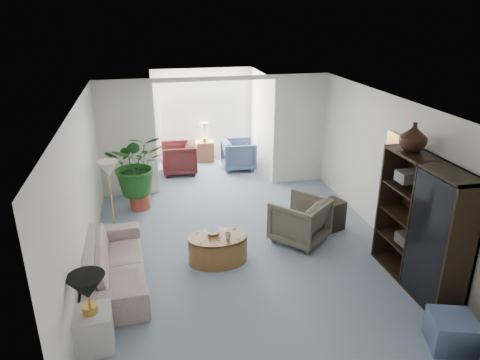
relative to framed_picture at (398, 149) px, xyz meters
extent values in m
plane|color=gray|center=(-2.46, 0.10, -1.70)|extent=(6.00, 6.00, 0.00)
plane|color=gray|center=(-2.46, 4.20, -1.70)|extent=(2.60, 2.60, 0.00)
cube|color=white|center=(-4.36, 3.10, -0.45)|extent=(1.20, 0.12, 2.50)
cube|color=white|center=(-0.56, 3.10, -0.45)|extent=(1.20, 0.12, 2.50)
cube|color=white|center=(-2.46, 3.10, 0.75)|extent=(2.60, 0.12, 0.10)
cube|color=white|center=(-2.46, 5.28, -0.30)|extent=(2.20, 0.02, 1.50)
cube|color=white|center=(-2.46, 5.25, -0.30)|extent=(2.20, 0.02, 1.50)
cube|color=#B2A88F|center=(0.00, 0.00, 0.00)|extent=(0.04, 0.50, 0.40)
imported|color=#BAB09D|center=(-4.56, -0.25, -1.39)|extent=(0.97, 2.20, 0.63)
cube|color=beige|center=(-4.76, -1.60, -1.45)|extent=(0.48, 0.48, 0.50)
cone|color=black|center=(-4.76, -1.60, -0.85)|extent=(0.44, 0.44, 0.30)
cone|color=beige|center=(-4.64, 1.33, -0.45)|extent=(0.36, 0.36, 0.28)
cylinder|color=brown|center=(-2.98, 0.00, -1.47)|extent=(1.18, 1.18, 0.45)
imported|color=silver|center=(-3.03, 0.10, -1.22)|extent=(0.28, 0.28, 0.06)
imported|color=beige|center=(-2.83, -0.10, -1.20)|extent=(0.13, 0.13, 0.10)
imported|color=#696253|center=(-1.47, 0.37, -1.31)|extent=(1.20, 1.20, 0.78)
cube|color=black|center=(-0.77, 0.67, -1.42)|extent=(0.56, 0.51, 0.55)
cube|color=black|center=(-0.23, -1.20, -0.75)|extent=(0.46, 1.71, 1.91)
imported|color=black|center=(-0.23, -0.70, 0.41)|extent=(0.40, 0.40, 0.41)
cube|color=slate|center=(-0.56, -2.50, -1.50)|extent=(0.64, 0.64, 0.40)
cylinder|color=#AD4232|center=(-4.18, 2.34, -1.54)|extent=(0.40, 0.40, 0.32)
imported|color=#1F561D|center=(-4.18, 2.34, -0.74)|extent=(1.15, 1.00, 1.28)
imported|color=slate|center=(-1.72, 4.26, -1.33)|extent=(0.83, 0.81, 0.74)
imported|color=#571D24|center=(-3.22, 4.26, -1.32)|extent=(0.86, 0.83, 0.76)
cube|color=brown|center=(-2.47, 5.01, -1.43)|extent=(0.45, 0.36, 0.54)
cube|color=#504E4B|center=(-0.28, -0.79, -0.16)|extent=(0.30, 0.26, 0.16)
cube|color=#3B3836|center=(-0.28, -1.39, -0.61)|extent=(0.30, 0.26, 0.16)
cube|color=#2A2825|center=(-0.28, -1.64, -1.06)|extent=(0.30, 0.26, 0.16)
cube|color=#34322F|center=(-0.28, -1.01, -1.06)|extent=(0.30, 0.26, 0.16)
camera|label=1|loc=(-3.96, -6.15, 2.14)|focal=33.21mm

